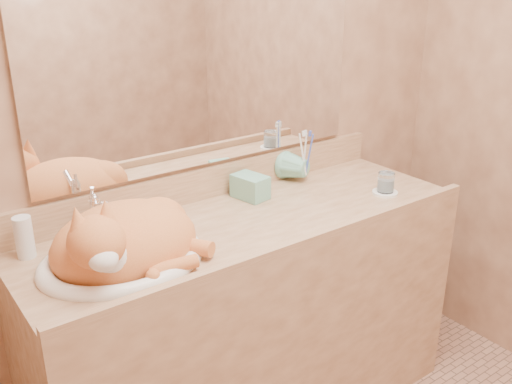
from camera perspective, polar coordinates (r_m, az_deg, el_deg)
wall_back at (r=2.07m, az=-5.11°, el=9.92°), size 2.40×0.02×2.50m
vanity_counter at (r=2.19m, az=-0.52°, el=-12.97°), size 1.60×0.55×0.85m
mirror at (r=2.04m, az=-5.06°, el=13.72°), size 1.30×0.02×0.80m
sink_basin at (r=1.72m, az=-13.37°, el=-4.56°), size 0.54×0.47×0.15m
faucet at (r=1.88m, az=-15.71°, el=-2.29°), size 0.06×0.12×0.16m
cat at (r=1.72m, az=-13.14°, el=-4.56°), size 0.45×0.37×0.25m
soap_dispenser at (r=2.09m, az=0.76°, el=1.50°), size 0.11×0.11×0.20m
toothbrush_cup at (r=2.30m, az=5.00°, el=2.21°), size 0.15×0.15×0.11m
toothbrushes at (r=2.28m, az=5.06°, el=4.00°), size 0.04×0.04×0.22m
saucer at (r=2.25m, az=12.77°, el=-0.06°), size 0.10×0.10×0.01m
water_glass at (r=2.24m, az=12.86°, el=0.96°), size 0.06×0.06×0.08m
lotion_bottle at (r=1.84m, az=-22.17°, el=-4.22°), size 0.05×0.05×0.13m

